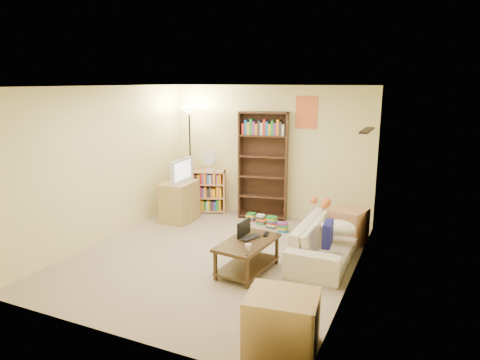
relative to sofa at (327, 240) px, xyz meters
The scene contains 19 objects.
room 2.14m from the sofa, 158.36° to the right, with size 4.50×4.54×2.52m.
sofa is the anchor object (origin of this frame).
navy_pillow 0.50m from the sofa, 77.75° to the right, with size 0.37×0.11×0.33m, color navy.
cream_blanket 0.25m from the sofa, 18.16° to the left, with size 0.52×0.37×0.22m, color white.
tabby_cat 0.85m from the sofa, 108.33° to the left, with size 0.44×0.16×0.15m.
coffee_table 1.27m from the sofa, 134.56° to the right, with size 0.66×1.06×0.45m.
laptop 1.19m from the sofa, 136.22° to the right, with size 0.30×0.38×0.03m, color black.
laptop_screen 1.31m from the sofa, 141.18° to the right, with size 0.01×0.33×0.22m, color white.
mug 1.43m from the sofa, 122.32° to the right, with size 0.09×0.09×0.08m, color white.
tv_remote 0.97m from the sofa, 141.97° to the right, with size 0.06×0.18×0.02m, color black.
tv_stand 3.00m from the sofa, 168.17° to the left, with size 0.49×0.69×0.74m, color tan.
television 3.07m from the sofa, 168.17° to the left, with size 0.12×0.77×0.44m, color black.
tall_bookshelf 2.27m from the sofa, 137.84° to the left, with size 0.95×0.47×2.03m.
short_bookshelf 2.99m from the sofa, 153.94° to the left, with size 0.71×0.47×0.85m.
desk_fan 3.04m from the sofa, 154.30° to the left, with size 0.30×0.17×0.43m.
floor_lamp 3.59m from the sofa, 157.57° to the left, with size 0.35×0.35×2.08m.
side_table 0.72m from the sofa, 76.36° to the left, with size 0.51×0.51×0.59m, color tan.
end_cabinet 2.37m from the sofa, 87.58° to the right, with size 0.68×0.57×0.57m, color tan.
book_stacks 1.65m from the sofa, 143.46° to the left, with size 0.92×0.48×0.21m.
Camera 1 is at (2.81, -5.33, 2.57)m, focal length 32.00 mm.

